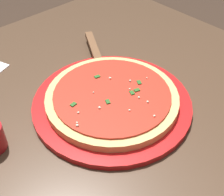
{
  "coord_description": "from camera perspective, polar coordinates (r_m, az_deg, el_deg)",
  "views": [
    {
      "loc": [
        0.3,
        -0.37,
        1.2
      ],
      "look_at": [
        -0.05,
        -0.04,
        0.77
      ],
      "focal_mm": 49.6,
      "sensor_mm": 36.0,
      "label": 1
    }
  ],
  "objects": [
    {
      "name": "restaurant_table",
      "position": [
        0.75,
        4.93,
        -9.59
      ],
      "size": [
        1.02,
        0.81,
        0.75
      ],
      "color": "black",
      "rests_on": "ground_plane"
    },
    {
      "name": "pizza_server",
      "position": [
        0.76,
        -2.88,
        7.69
      ],
      "size": [
        0.21,
        0.15,
        0.01
      ],
      "color": "silver",
      "rests_on": "serving_plate"
    },
    {
      "name": "serving_plate",
      "position": [
        0.64,
        -0.0,
        -0.91
      ],
      "size": [
        0.33,
        0.33,
        0.01
      ],
      "primitive_type": "cylinder",
      "color": "red",
      "rests_on": "restaurant_table"
    },
    {
      "name": "pizza",
      "position": [
        0.63,
        0.0,
        0.15
      ],
      "size": [
        0.27,
        0.27,
        0.02
      ],
      "color": "#DBB26B",
      "rests_on": "serving_plate"
    }
  ]
}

